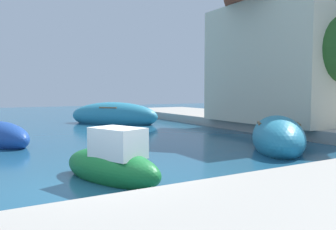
# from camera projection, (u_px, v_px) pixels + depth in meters

# --- Properties ---
(ground) EXTENTS (80.00, 80.00, 0.00)m
(ground) POSITION_uv_depth(u_px,v_px,m) (93.00, 190.00, 7.38)
(ground) COLOR #1E5170
(quay_promenade) EXTENTS (44.00, 32.00, 0.50)m
(quay_promenade) POSITION_uv_depth(u_px,v_px,m) (254.00, 161.00, 9.17)
(quay_promenade) COLOR #ADA89E
(quay_promenade) RESTS_ON ground
(moored_boat_0) EXTENTS (2.57, 4.03, 1.19)m
(moored_boat_0) POSITION_uv_depth(u_px,v_px,m) (1.00, 136.00, 13.46)
(moored_boat_0) COLOR #1E479E
(moored_boat_0) RESTS_ON ground
(moored_boat_1) EXTENTS (5.49, 5.82, 1.79)m
(moored_boat_1) POSITION_uv_depth(u_px,v_px,m) (114.00, 116.00, 22.06)
(moored_boat_1) COLOR teal
(moored_boat_1) RESTS_ON ground
(moored_boat_5) EXTENTS (2.12, 3.22, 1.49)m
(moored_boat_5) POSITION_uv_depth(u_px,v_px,m) (112.00, 164.00, 8.16)
(moored_boat_5) COLOR #197233
(moored_boat_5) RESTS_ON ground
(moored_boat_6) EXTENTS (4.12, 4.40, 1.59)m
(moored_boat_6) POSITION_uv_depth(u_px,v_px,m) (278.00, 138.00, 12.31)
(moored_boat_6) COLOR teal
(moored_boat_6) RESTS_ON ground
(waterfront_building_main) EXTENTS (7.19, 7.74, 7.30)m
(waterfront_building_main) POSITION_uv_depth(u_px,v_px,m) (296.00, 52.00, 18.39)
(waterfront_building_main) COLOR beige
(waterfront_building_main) RESTS_ON quay_promenade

